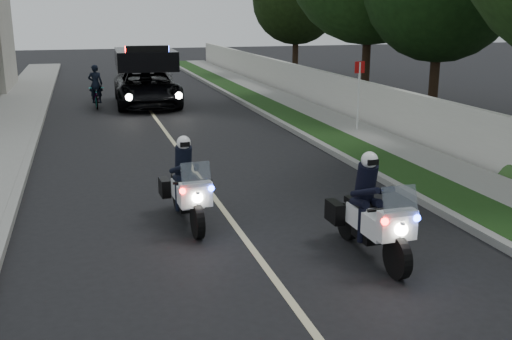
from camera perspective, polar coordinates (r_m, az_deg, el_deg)
The scene contains 16 objects.
ground at distance 8.45m, azimuth 3.53°, elevation -12.65°, with size 120.00×120.00×0.00m, color black.
curb_right at distance 18.69m, azimuth 5.07°, elevation 3.03°, with size 0.20×60.00×0.15m, color gray.
grass_verge at distance 18.95m, azimuth 7.05°, elevation 3.15°, with size 1.20×60.00×0.16m, color #193814.
sidewalk_right at distance 19.50m, azimuth 10.57°, elevation 3.34°, with size 1.40×60.00×0.16m, color gray.
property_wall at distance 19.84m, azimuth 13.26°, elevation 5.37°, with size 0.22×60.00×1.50m, color beige.
curb_left at distance 17.53m, azimuth -20.80°, elevation 1.31°, with size 0.20×60.00×0.15m, color gray.
lane_marking at distance 17.67m, azimuth -7.44°, elevation 2.03°, with size 0.12×50.00×0.01m, color #BFB78C.
police_moto_left at distance 11.51m, azimuth -6.54°, elevation -5.02°, with size 0.69×1.97×1.67m, color white, non-canonical shape.
police_moto_right at distance 10.12m, azimuth 10.73°, elevation -8.07°, with size 0.72×2.05×1.74m, color silver, non-canonical shape.
police_suv at distance 26.23m, azimuth -10.30°, elevation 6.12°, with size 2.62×5.66×2.75m, color black.
bicycle at distance 25.99m, azimuth -14.93°, elevation 5.78°, with size 0.60×1.73×0.90m, color black.
cyclist at distance 25.99m, azimuth -14.93°, elevation 5.78°, with size 0.57×0.38×1.59m, color black.
sign_post at distance 19.95m, azimuth 9.60°, elevation 3.42°, with size 0.38×0.38×2.44m, color red, non-canonical shape.
tree_right_c at distance 23.95m, azimuth 16.38°, elevation 4.93°, with size 5.70×5.70×9.50m, color #153310, non-canonical shape.
tree_right_d at distance 26.94m, azimuth 10.27°, elevation 6.34°, with size 6.94×6.94×11.57m, color #1F4416, non-canonical shape.
tree_right_e at distance 37.84m, azimuth 3.74°, elevation 8.96°, with size 5.31×5.31×8.86m, color black, non-canonical shape.
Camera 1 is at (-2.58, -7.04, 3.91)m, focal length 41.90 mm.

